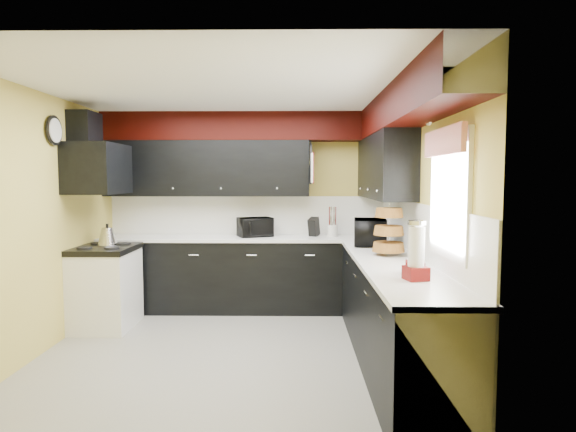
% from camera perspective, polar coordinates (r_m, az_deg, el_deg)
% --- Properties ---
extents(ground, '(3.60, 3.60, 0.00)m').
position_cam_1_polar(ground, '(4.88, -6.80, -15.65)').
color(ground, gray).
rests_on(ground, ground).
extents(wall_back, '(3.60, 0.06, 2.50)m').
position_cam_1_polar(wall_back, '(6.38, -4.78, 0.65)').
color(wall_back, '#E0C666').
rests_on(wall_back, ground).
extents(wall_right, '(0.06, 3.60, 2.50)m').
position_cam_1_polar(wall_right, '(4.71, 15.33, -0.87)').
color(wall_right, '#E0C666').
rests_on(wall_right, ground).
extents(wall_left, '(0.06, 3.60, 2.50)m').
position_cam_1_polar(wall_left, '(5.16, -27.18, -0.75)').
color(wall_left, '#E0C666').
rests_on(wall_left, ground).
extents(ceiling, '(3.60, 3.60, 0.06)m').
position_cam_1_polar(ceiling, '(4.65, -7.10, 14.66)').
color(ceiling, white).
rests_on(ceiling, wall_back).
extents(cab_back, '(3.60, 0.60, 0.90)m').
position_cam_1_polar(cab_back, '(6.19, -5.00, -6.95)').
color(cab_back, black).
rests_on(cab_back, ground).
extents(cab_right, '(0.60, 3.00, 0.90)m').
position_cam_1_polar(cab_right, '(4.50, 12.31, -11.44)').
color(cab_right, black).
rests_on(cab_right, ground).
extents(counter_back, '(3.62, 0.64, 0.04)m').
position_cam_1_polar(counter_back, '(6.11, -5.03, -2.63)').
color(counter_back, white).
rests_on(counter_back, cab_back).
extents(counter_right, '(0.64, 3.02, 0.04)m').
position_cam_1_polar(counter_right, '(4.39, 12.42, -5.53)').
color(counter_right, white).
rests_on(counter_right, cab_right).
extents(splash_back, '(3.60, 0.02, 0.50)m').
position_cam_1_polar(splash_back, '(6.37, -4.79, 0.11)').
color(splash_back, white).
rests_on(splash_back, counter_back).
extents(splash_right, '(0.02, 3.60, 0.50)m').
position_cam_1_polar(splash_right, '(4.71, 15.19, -1.60)').
color(splash_right, white).
rests_on(splash_right, counter_right).
extents(upper_back, '(2.60, 0.35, 0.70)m').
position_cam_1_polar(upper_back, '(6.26, -9.55, 5.57)').
color(upper_back, black).
rests_on(upper_back, wall_back).
extents(upper_right, '(0.35, 1.80, 0.70)m').
position_cam_1_polar(upper_right, '(5.53, 11.33, 5.69)').
color(upper_right, black).
rests_on(upper_right, wall_right).
extents(soffit_back, '(3.60, 0.36, 0.35)m').
position_cam_1_polar(soffit_back, '(6.22, -5.01, 10.47)').
color(soffit_back, black).
rests_on(soffit_back, wall_back).
extents(soffit_right, '(0.36, 3.24, 0.35)m').
position_cam_1_polar(soffit_right, '(4.52, 13.94, 12.61)').
color(soffit_right, black).
rests_on(soffit_right, wall_right).
extents(stove, '(0.60, 0.75, 0.86)m').
position_cam_1_polar(stove, '(5.83, -20.76, -8.15)').
color(stove, white).
rests_on(stove, ground).
extents(cooktop, '(0.62, 0.77, 0.06)m').
position_cam_1_polar(cooktop, '(5.75, -20.89, -3.67)').
color(cooktop, black).
rests_on(cooktop, stove).
extents(hood, '(0.50, 0.78, 0.55)m').
position_cam_1_polar(hood, '(5.71, -21.61, 5.22)').
color(hood, black).
rests_on(hood, wall_left).
extents(hood_duct, '(0.24, 0.40, 0.40)m').
position_cam_1_polar(hood_duct, '(5.79, -22.94, 9.33)').
color(hood_duct, black).
rests_on(hood_duct, wall_left).
extents(window, '(0.03, 0.86, 0.96)m').
position_cam_1_polar(window, '(3.82, 18.59, 2.35)').
color(window, white).
rests_on(window, wall_right).
extents(valance, '(0.04, 0.88, 0.20)m').
position_cam_1_polar(valance, '(3.81, 17.95, 8.38)').
color(valance, red).
rests_on(valance, wall_right).
extents(pan_top, '(0.03, 0.22, 0.40)m').
position_cam_1_polar(pan_top, '(6.10, 2.70, 7.53)').
color(pan_top, black).
rests_on(pan_top, upper_back).
extents(pan_mid, '(0.03, 0.28, 0.46)m').
position_cam_1_polar(pan_mid, '(5.96, 2.73, 5.20)').
color(pan_mid, black).
rests_on(pan_mid, upper_back).
extents(pan_low, '(0.03, 0.24, 0.42)m').
position_cam_1_polar(pan_low, '(6.22, 2.65, 4.89)').
color(pan_low, black).
rests_on(pan_low, upper_back).
extents(cut_board, '(0.03, 0.26, 0.35)m').
position_cam_1_polar(cut_board, '(5.84, 2.87, 5.70)').
color(cut_board, white).
rests_on(cut_board, upper_back).
extents(baskets, '(0.27, 0.27, 0.50)m').
position_cam_1_polar(baskets, '(4.70, 11.85, -1.67)').
color(baskets, brown).
rests_on(baskets, upper_right).
extents(clock, '(0.03, 0.30, 0.30)m').
position_cam_1_polar(clock, '(5.37, -25.98, 9.10)').
color(clock, black).
rests_on(clock, wall_left).
extents(deco_plate, '(0.03, 0.24, 0.24)m').
position_cam_1_polar(deco_plate, '(4.38, 16.39, 11.83)').
color(deco_plate, white).
rests_on(deco_plate, wall_right).
extents(toaster_oven, '(0.51, 0.47, 0.24)m').
position_cam_1_polar(toaster_oven, '(6.10, -3.90, -1.32)').
color(toaster_oven, black).
rests_on(toaster_oven, counter_back).
extents(microwave, '(0.41, 0.55, 0.29)m').
position_cam_1_polar(microwave, '(5.39, 9.72, -1.90)').
color(microwave, black).
rests_on(microwave, counter_right).
extents(utensil_crock, '(0.17, 0.17, 0.15)m').
position_cam_1_polar(utensil_crock, '(6.13, 5.29, -1.74)').
color(utensil_crock, silver).
rests_on(utensil_crock, counter_back).
extents(knife_block, '(0.15, 0.18, 0.23)m').
position_cam_1_polar(knife_block, '(6.12, 3.08, -1.33)').
color(knife_block, black).
rests_on(knife_block, counter_back).
extents(kettle, '(0.24, 0.24, 0.19)m').
position_cam_1_polar(kettle, '(5.87, -20.61, -2.25)').
color(kettle, '#B2B1B6').
rests_on(kettle, cooktop).
extents(dispenser_a, '(0.18, 0.18, 0.41)m').
position_cam_1_polar(dispenser_a, '(3.61, 14.95, -4.13)').
color(dispenser_a, '#5D000F').
rests_on(dispenser_a, counter_right).
extents(dispenser_b, '(0.17, 0.17, 0.39)m').
position_cam_1_polar(dispenser_b, '(3.82, 14.86, -3.86)').
color(dispenser_b, '#580005').
rests_on(dispenser_b, counter_right).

